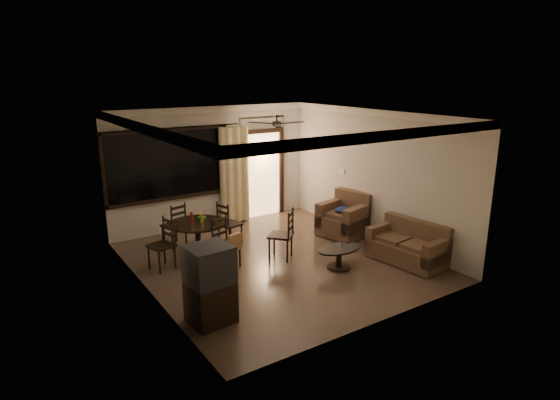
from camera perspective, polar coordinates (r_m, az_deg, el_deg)
ground at (r=9.16m, az=-0.36°, el=-7.41°), size 5.50×5.50×0.00m
room_shell at (r=10.41m, az=-2.95°, el=5.85°), size 5.50×6.70×5.50m
dining_table at (r=9.37m, az=-10.01°, el=-3.56°), size 1.11×1.11×0.91m
dining_chair_west at (r=9.00m, az=-14.14°, el=-6.39°), size 0.51×0.51×0.95m
dining_chair_east at (r=9.95m, az=-6.16°, el=-3.88°), size 0.51×0.51×0.95m
dining_chair_south at (r=8.82m, az=-6.47°, el=-6.30°), size 0.51×0.55×0.95m
dining_chair_north at (r=10.05m, az=-12.73°, el=-3.98°), size 0.51×0.51×0.95m
tv_cabinet at (r=6.91m, az=-8.53°, el=-10.13°), size 0.67×0.61×1.18m
sofa at (r=9.36m, az=15.42°, el=-5.47°), size 0.93×1.52×0.77m
armchair at (r=10.56m, az=8.00°, el=-2.20°), size 1.12×1.12×0.94m
coffee_table at (r=8.82m, az=7.21°, el=-6.62°), size 0.90×0.54×0.39m
side_chair at (r=9.17m, az=0.16°, el=-5.38°), size 0.63×0.63×1.00m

